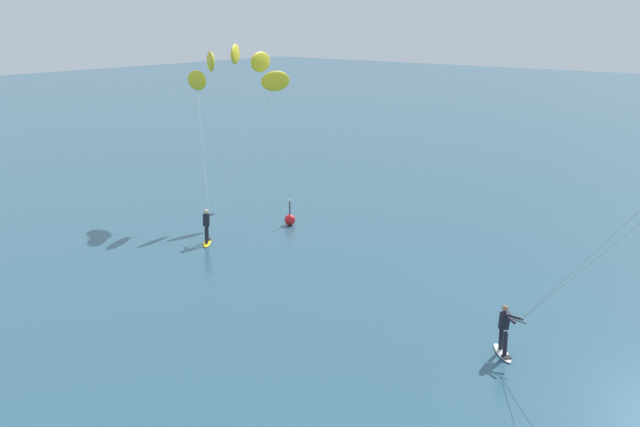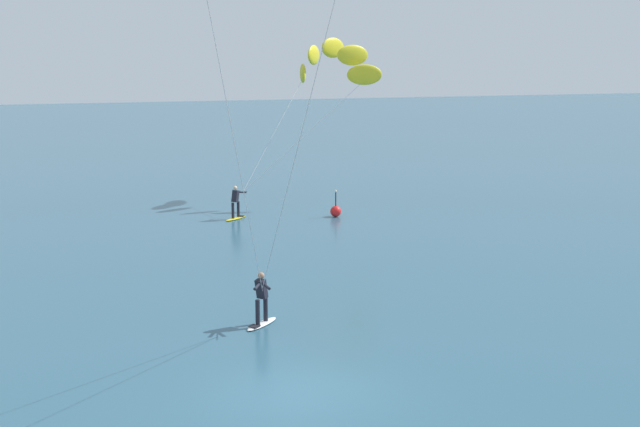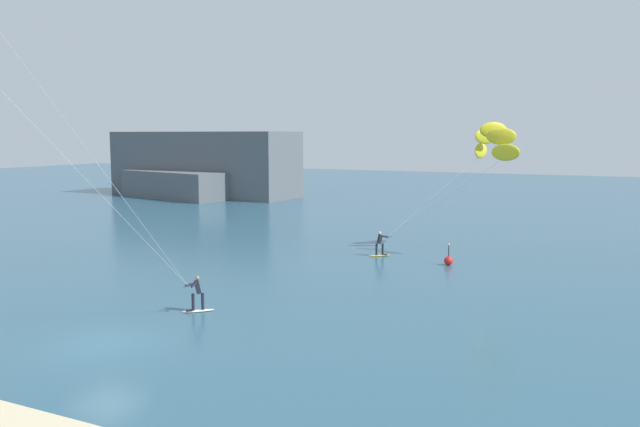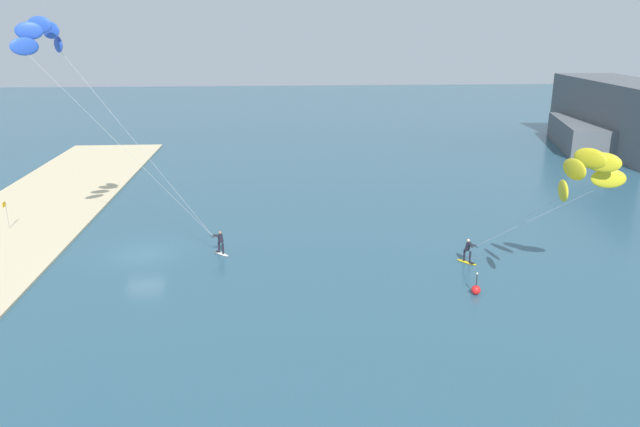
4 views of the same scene
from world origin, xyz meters
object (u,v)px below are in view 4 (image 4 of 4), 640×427
object	(u,v)px
beach_flag	(6,209)
kitesurfer_mid_water	(583,176)
marker_buoy	(476,290)
kitesurfer_nearshore	(49,45)

from	to	relation	value
beach_flag	kitesurfer_mid_water	bearing A→B (deg)	67.91
marker_buoy	beach_flag	world-z (taller)	beach_flag
marker_buoy	kitesurfer_mid_water	bearing A→B (deg)	75.47
kitesurfer_mid_water	beach_flag	xyz separation A→B (m)	(-15.13, -37.29, -5.72)
kitesurfer_mid_water	beach_flag	world-z (taller)	kitesurfer_mid_water
kitesurfer_nearshore	marker_buoy	world-z (taller)	kitesurfer_nearshore
kitesurfer_mid_water	kitesurfer_nearshore	bearing A→B (deg)	-109.61
kitesurfer_mid_water	marker_buoy	xyz separation A→B (m)	(-1.28, -4.93, -7.13)
kitesurfer_mid_water	marker_buoy	size ratio (longest dim) A/B	6.74
kitesurfer_mid_water	beach_flag	bearing A→B (deg)	-112.09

